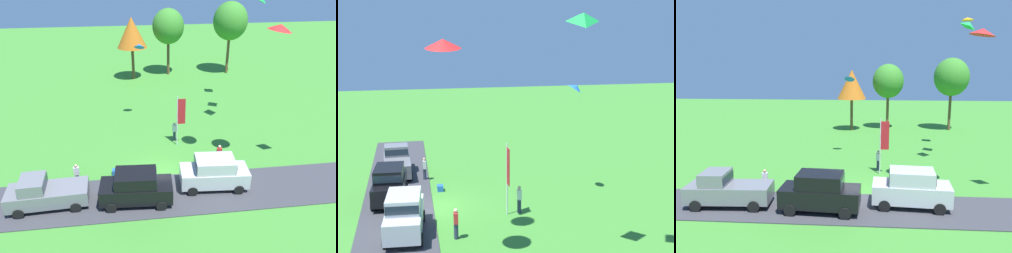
# 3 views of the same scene
# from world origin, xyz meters

# --- Properties ---
(ground_plane) EXTENTS (120.00, 120.00, 0.00)m
(ground_plane) POSITION_xyz_m (0.00, 0.00, 0.00)
(ground_plane) COLOR #3D842D
(pavement_strip) EXTENTS (36.00, 4.40, 0.06)m
(pavement_strip) POSITION_xyz_m (0.00, -2.21, 0.03)
(pavement_strip) COLOR #38383D
(pavement_strip) RESTS_ON ground
(car_pickup_mid_row) EXTENTS (5.08, 2.23, 2.14)m
(car_pickup_mid_row) POSITION_xyz_m (-7.27, -2.34, 1.11)
(car_pickup_mid_row) COLOR slate
(car_pickup_mid_row) RESTS_ON ground
(car_suv_far_end) EXTENTS (4.71, 2.27, 2.28)m
(car_suv_far_end) POSITION_xyz_m (-1.51, -2.69, 1.30)
(car_suv_far_end) COLOR black
(car_suv_far_end) RESTS_ON ground
(car_suv_by_flagpole) EXTENTS (4.72, 2.30, 2.28)m
(car_suv_by_flagpole) POSITION_xyz_m (3.84, -1.73, 1.30)
(car_suv_by_flagpole) COLOR #B7B7BC
(car_suv_by_flagpole) RESTS_ON ground
(person_on_lawn) EXTENTS (0.36, 0.24, 1.71)m
(person_on_lawn) POSITION_xyz_m (4.92, 0.94, 0.88)
(person_on_lawn) COLOR #2D334C
(person_on_lawn) RESTS_ON ground
(person_watching_sky) EXTENTS (0.36, 0.24, 1.71)m
(person_watching_sky) POSITION_xyz_m (-5.53, -0.32, 0.88)
(person_watching_sky) COLOR #2D334C
(person_watching_sky) RESTS_ON ground
(person_beside_suv) EXTENTS (0.36, 0.24, 1.71)m
(person_beside_suv) POSITION_xyz_m (2.08, 5.08, 0.88)
(person_beside_suv) COLOR #2D334C
(person_beside_suv) RESTS_ON ground
(tree_center_back) EXTENTS (3.73, 3.73, 7.87)m
(tree_center_back) POSITION_xyz_m (-0.89, 21.98, 5.97)
(tree_center_back) COLOR brown
(tree_center_back) RESTS_ON ground
(tree_far_left) EXTENTS (4.09, 4.09, 8.63)m
(tree_far_left) POSITION_xyz_m (3.86, 23.31, 6.35)
(tree_far_left) COLOR brown
(tree_far_left) RESTS_ON ground
(tree_lone_near) EXTENTS (4.45, 4.45, 9.39)m
(tree_lone_near) POSITION_xyz_m (11.92, 22.89, 6.91)
(tree_lone_near) COLOR brown
(tree_lone_near) RESTS_ON ground
(flag_banner) EXTENTS (0.71, 0.08, 4.44)m
(flag_banner) POSITION_xyz_m (2.42, 4.29, 2.81)
(flag_banner) COLOR silver
(flag_banner) RESTS_ON ground
(cooler_box) EXTENTS (0.56, 0.40, 0.40)m
(cooler_box) POSITION_xyz_m (-2.89, 0.64, 0.20)
(cooler_box) COLOR blue
(cooler_box) RESTS_ON ground
(kite_delta_over_trees) EXTENTS (1.73, 1.69, 0.63)m
(kite_delta_over_trees) POSITION_xyz_m (7.97, 0.28, 10.40)
(kite_delta_over_trees) COLOR red
(kite_delta_high_right) EXTENTS (1.11, 1.12, 0.75)m
(kite_delta_high_right) POSITION_xyz_m (-0.48, 9.44, 7.32)
(kite_delta_high_right) COLOR blue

